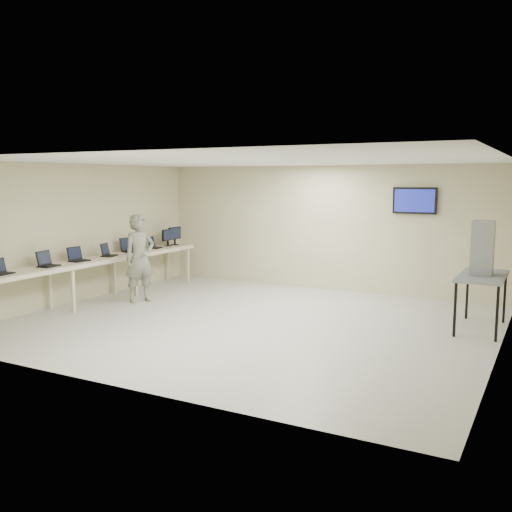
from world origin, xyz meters
The scene contains 13 objects.
room centered at (0.03, 0.06, 1.41)m, with size 8.01×7.01×2.81m.
workbench centered at (-3.59, 0.00, 0.83)m, with size 0.76×6.00×0.90m.
laptop_0 centered at (-3.60, -2.20, 0.97)m, with size 0.30×0.35×0.26m.
laptop_1 centered at (-3.60, -1.22, 0.97)m, with size 0.33×0.39×0.28m.
laptop_2 centered at (-3.61, -0.45, 0.97)m, with size 0.32×0.37×0.28m.
laptop_3 centered at (-3.62, 0.41, 0.97)m, with size 0.36×0.39×0.26m.
laptop_4 centered at (-3.66, 1.19, 0.98)m, with size 0.43×0.46×0.31m.
laptop_5 centered at (-3.65, 1.99, 0.97)m, with size 0.35×0.38×0.26m.
monitor_near centered at (-3.60, 2.47, 1.14)m, with size 0.18×0.41×0.40m.
monitor_far centered at (-3.60, 2.75, 1.16)m, with size 0.20×0.44×0.44m.
soldier centered at (-2.82, 0.46, 0.89)m, with size 0.65×0.43×1.79m, color #626858.
side_table centered at (3.60, 1.39, 0.85)m, with size 0.72×1.54×0.92m.
storage_bins centered at (3.58, 1.39, 1.37)m, with size 0.34×0.38×0.89m.
Camera 1 is at (4.64, -8.54, 2.47)m, focal length 40.00 mm.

